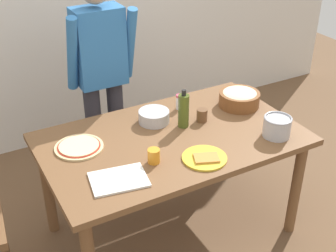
{
  "coord_description": "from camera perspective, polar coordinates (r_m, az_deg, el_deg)",
  "views": [
    {
      "loc": [
        -1.18,
        -2.09,
        2.23
      ],
      "look_at": [
        0.0,
        0.05,
        0.81
      ],
      "focal_mm": 48.63,
      "sensor_mm": 36.0,
      "label": 1
    }
  ],
  "objects": [
    {
      "name": "salt_shaker",
      "position": [
        3.1,
        1.39,
        3.04
      ],
      "size": [
        0.04,
        0.04,
        0.11
      ],
      "color": "white",
      "rests_on": "dining_table"
    },
    {
      "name": "cup_orange",
      "position": [
        2.56,
        -1.79,
        -3.77
      ],
      "size": [
        0.07,
        0.07,
        0.08
      ],
      "primitive_type": "cylinder",
      "color": "orange",
      "rests_on": "dining_table"
    },
    {
      "name": "cup_small_brown",
      "position": [
        2.97,
        4.27,
        1.36
      ],
      "size": [
        0.07,
        0.07,
        0.08
      ],
      "primitive_type": "cylinder",
      "color": "brown",
      "rests_on": "dining_table"
    },
    {
      "name": "person_cook",
      "position": [
        3.29,
        -8.35,
        6.75
      ],
      "size": [
        0.49,
        0.25,
        1.62
      ],
      "color": "#2D2D38",
      "rests_on": "ground"
    },
    {
      "name": "mixing_bowl_steel",
      "position": [
        2.95,
        -1.77,
        1.19
      ],
      "size": [
        0.2,
        0.2,
        0.08
      ],
      "color": "#B7B7BC",
      "rests_on": "dining_table"
    },
    {
      "name": "olive_oil_bottle",
      "position": [
        2.87,
        1.96,
        1.95
      ],
      "size": [
        0.07,
        0.07,
        0.26
      ],
      "color": "#47561E",
      "rests_on": "dining_table"
    },
    {
      "name": "ground",
      "position": [
        3.27,
        0.43,
        -12.74
      ],
      "size": [
        8.0,
        8.0,
        0.0
      ],
      "primitive_type": "plane",
      "color": "brown"
    },
    {
      "name": "plate_with_slice",
      "position": [
        2.61,
        4.63,
        -4.01
      ],
      "size": [
        0.26,
        0.26,
        0.02
      ],
      "color": "gold",
      "rests_on": "dining_table"
    },
    {
      "name": "steel_pot",
      "position": [
        2.86,
        13.51,
        -0.05
      ],
      "size": [
        0.17,
        0.17,
        0.13
      ],
      "color": "#B7B7BC",
      "rests_on": "dining_table"
    },
    {
      "name": "dining_table",
      "position": [
        2.86,
        0.48,
        -2.88
      ],
      "size": [
        1.6,
        0.96,
        0.76
      ],
      "color": "brown",
      "rests_on": "ground"
    },
    {
      "name": "pizza_raw_on_board",
      "position": [
        2.75,
        -11.1,
        -2.57
      ],
      "size": [
        0.29,
        0.29,
        0.02
      ],
      "color": "beige",
      "rests_on": "dining_table"
    },
    {
      "name": "cutting_board_white",
      "position": [
        2.45,
        -6.19,
        -6.69
      ],
      "size": [
        0.33,
        0.27,
        0.01
      ],
      "primitive_type": "cube",
      "rotation": [
        0.0,
        0.0,
        -0.17
      ],
      "color": "white",
      "rests_on": "dining_table"
    },
    {
      "name": "popcorn_bowl",
      "position": [
        3.18,
        8.93,
        3.54
      ],
      "size": [
        0.28,
        0.28,
        0.11
      ],
      "color": "brown",
      "rests_on": "dining_table"
    }
  ]
}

